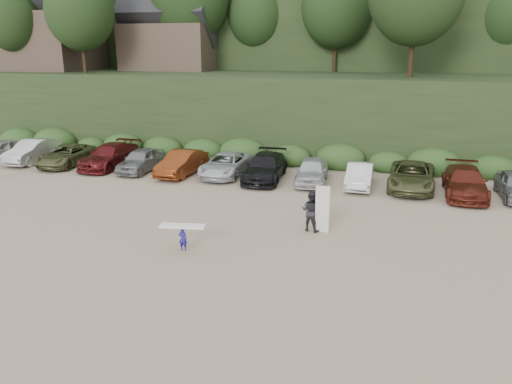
% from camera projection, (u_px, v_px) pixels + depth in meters
% --- Properties ---
extents(ground, '(120.00, 120.00, 0.00)m').
position_uv_depth(ground, '(200.00, 234.00, 22.68)').
color(ground, tan).
rests_on(ground, ground).
extents(hillside_backdrop, '(90.00, 41.50, 28.00)m').
position_uv_depth(hillside_backdrop, '(320.00, 15.00, 52.73)').
color(hillside_backdrop, black).
rests_on(hillside_backdrop, ground).
extents(parked_cars, '(39.55, 6.25, 1.62)m').
position_uv_depth(parked_cars, '(240.00, 166.00, 32.08)').
color(parked_cars, '#A9A9AD').
rests_on(parked_cars, ground).
extents(child_surfer, '(1.93, 0.85, 1.12)m').
position_uv_depth(child_surfer, '(183.00, 233.00, 20.73)').
color(child_surfer, navy).
rests_on(child_surfer, ground).
extents(adult_surfer, '(1.41, 0.94, 2.25)m').
position_uv_depth(adult_surfer, '(312.00, 211.00, 22.87)').
color(adult_surfer, black).
rests_on(adult_surfer, ground).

